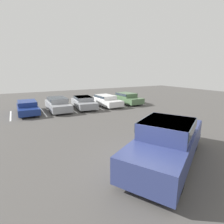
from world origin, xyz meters
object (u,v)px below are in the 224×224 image
Objects in this scene: parked_sedan_b at (58,104)px; parked_sedan_a at (27,107)px; parked_sedan_d at (106,100)px; parked_sedan_e at (127,98)px; pickup_truck at (168,140)px; parked_sedan_c at (84,102)px.

parked_sedan_a is at bearing -90.59° from parked_sedan_b.
parked_sedan_e is at bearing 86.83° from parked_sedan_d.
parked_sedan_c is at bearing 57.44° from pickup_truck.
pickup_truck is 1.41× the size of parked_sedan_e.
parked_sedan_b is 5.33m from parked_sedan_d.
pickup_truck is 13.00m from parked_sedan_d.
pickup_truck is 12.50m from parked_sedan_c.
pickup_truck reaches higher than parked_sedan_e.
parked_sedan_b is (2.72, -0.07, 0.05)m from parked_sedan_a.
parked_sedan_c is 0.98× the size of parked_sedan_d.
parked_sedan_b reaches higher than parked_sedan_d.
parked_sedan_a is 0.99× the size of parked_sedan_e.
parked_sedan_c reaches higher than parked_sedan_a.
parked_sedan_d is (8.05, -0.13, 0.00)m from parked_sedan_a.
parked_sedan_a is at bearing -93.11° from parked_sedan_d.
parked_sedan_e reaches higher than parked_sedan_c.
parked_sedan_b is at bearing -93.08° from parked_sedan_e.
parked_sedan_d is at bearing 88.93° from parked_sedan_a.
parked_sedan_e is at bearing 34.35° from pickup_truck.
parked_sedan_a is at bearing -86.37° from parked_sedan_c.
parked_sedan_c is (0.72, 12.48, -0.31)m from pickup_truck.
parked_sedan_c is at bearing -92.10° from parked_sedan_e.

